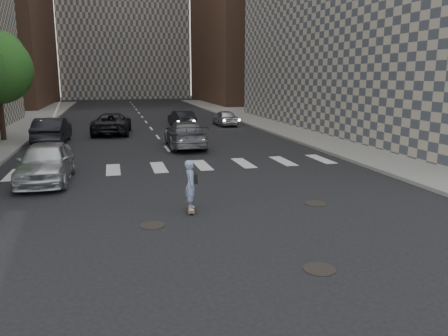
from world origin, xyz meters
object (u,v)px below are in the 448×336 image
at_px(silver_sedan, 46,162).
at_px(traffic_car_c, 112,123).
at_px(traffic_car_e, 182,118).
at_px(traffic_car_b, 185,134).
at_px(traffic_car_a, 52,130).
at_px(skateboarder, 191,185).
at_px(traffic_car_d, 225,118).

distance_m(silver_sedan, traffic_car_c, 14.30).
bearing_deg(traffic_car_e, traffic_car_b, 75.94).
distance_m(traffic_car_a, traffic_car_e, 11.29).
distance_m(traffic_car_c, traffic_car_e, 6.36).
height_order(skateboarder, silver_sedan, skateboarder).
xyz_separation_m(traffic_car_a, traffic_car_c, (3.55, 3.57, -0.04)).
height_order(silver_sedan, traffic_car_b, silver_sedan).
xyz_separation_m(traffic_car_a, traffic_car_d, (12.61, 6.73, -0.15)).
relative_size(traffic_car_a, traffic_car_d, 1.27).
height_order(traffic_car_a, traffic_car_e, traffic_car_a).
bearing_deg(traffic_car_e, traffic_car_a, 30.66).
bearing_deg(traffic_car_e, skateboarder, 75.43).
distance_m(traffic_car_b, traffic_car_e, 10.43).
distance_m(traffic_car_a, traffic_car_b, 8.40).
relative_size(skateboarder, traffic_car_a, 0.33).
bearing_deg(traffic_car_a, silver_sedan, 98.18).
distance_m(skateboarder, traffic_car_d, 23.42).
xyz_separation_m(skateboarder, traffic_car_c, (-2.21, 19.23, -0.09)).
height_order(skateboarder, traffic_car_d, skateboarder).
bearing_deg(traffic_car_d, traffic_car_c, 18.90).
xyz_separation_m(traffic_car_a, traffic_car_e, (9.02, 6.79, -0.13)).
height_order(silver_sedan, traffic_car_e, silver_sedan).
bearing_deg(traffic_car_e, traffic_car_c, 24.18).
height_order(silver_sedan, traffic_car_c, silver_sedan).
bearing_deg(traffic_car_e, traffic_car_d, 172.71).
bearing_deg(skateboarder, traffic_car_a, 119.00).
relative_size(skateboarder, silver_sedan, 0.35).
bearing_deg(traffic_car_d, traffic_car_e, -1.33).
bearing_deg(traffic_car_b, silver_sedan, 48.72).
xyz_separation_m(traffic_car_c, traffic_car_d, (9.06, 3.16, -0.10)).
bearing_deg(skateboarder, traffic_car_d, 81.80).
distance_m(silver_sedan, traffic_car_d, 20.77).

